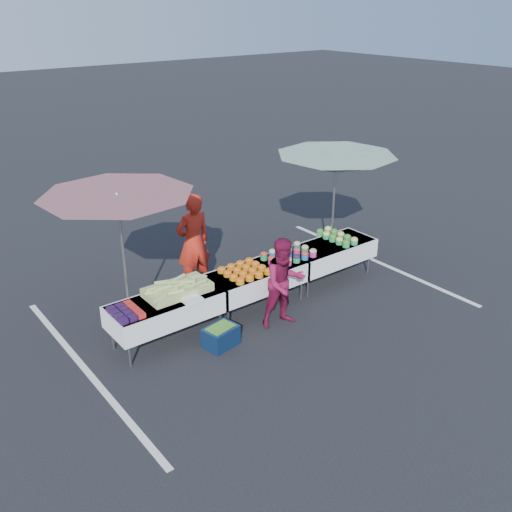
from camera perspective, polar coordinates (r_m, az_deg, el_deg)
ground at (r=10.33m, az=0.00°, el=-5.06°), size 80.00×80.00×0.00m
stripe_left at (r=9.04m, az=-16.59°, el=-10.94°), size 0.10×5.00×0.00m
stripe_right at (r=12.33m, az=11.86°, el=-0.47°), size 0.10×5.00×0.00m
table_left at (r=9.20m, az=-8.95°, el=-5.20°), size 1.86×0.81×0.75m
table_center at (r=10.06m, az=0.00°, el=-2.16°), size 1.86×0.81×0.75m
table_right at (r=11.14m, az=7.35°, el=0.38°), size 1.86×0.81×0.75m
berry_punnets at (r=8.79m, az=-12.89°, el=-5.51°), size 0.40×0.54×0.08m
corn_pile at (r=9.21m, az=-7.87°, el=-3.28°), size 1.16×0.57×0.26m
plastic_bags at (r=9.00m, az=-6.43°, el=-4.34°), size 0.30×0.25×0.05m
carrot_bowls at (r=9.82m, az=-1.12°, el=-1.45°), size 0.75×0.69×0.11m
potato_cups at (r=10.38m, az=3.28°, el=0.19°), size 0.94×0.58×0.16m
bean_baskets at (r=11.27m, az=8.08°, el=1.95°), size 0.36×0.86×0.15m
vendor at (r=10.61m, az=-6.30°, el=1.34°), size 0.71×0.48×1.90m
customer at (r=9.46m, az=2.85°, el=-2.68°), size 0.86×0.73×1.56m
umbrella_left at (r=8.91m, az=-13.61°, el=4.82°), size 2.95×2.95×2.42m
umbrella_right at (r=11.18m, az=7.99°, el=9.03°), size 2.80×2.80×2.39m
storage_bin at (r=9.17m, az=-3.55°, el=-7.99°), size 0.59×0.47×0.34m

